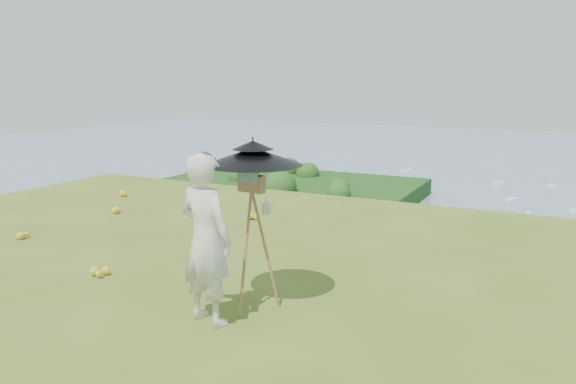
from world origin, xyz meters
The scene contains 12 objects.
ground centered at (0.00, 0.00, 0.00)m, with size 14.00×14.00×0.00m, color #4C671D.
shoreline_tier centered at (0.00, 75.00, -36.00)m, with size 170.00×28.00×8.00m, color #696454.
bay_water centered at (0.00, 240.00, -34.00)m, with size 700.00×700.00×0.00m, color #7791AA.
peninsula centered at (-75.00, 155.00, -29.00)m, with size 90.00×60.00×12.00m, color #133E10, non-canonical shape.
slope_trees centered at (0.00, 35.00, -15.00)m, with size 110.00×50.00×6.00m, color #254B16, non-canonical shape.
harbor_town centered at (0.00, 75.00, -29.50)m, with size 110.00×22.00×5.00m, color silver, non-canonical shape.
moored_boats centered at (-12.50, 161.00, -33.65)m, with size 140.00×140.00×0.70m, color white, non-canonical shape.
wildflowers centered at (0.00, 0.25, 0.06)m, with size 10.00×10.50×0.12m, color yellow, non-canonical shape.
painter centered at (1.33, -0.06, 0.93)m, with size 0.68×0.45×1.87m, color beige.
field_easel centered at (1.57, 0.50, 0.85)m, with size 0.65×0.65×1.71m, color #8F593C, non-canonical shape.
sun_umbrella centered at (1.58, 0.53, 1.69)m, with size 1.11×1.11×0.58m, color black, non-canonical shape.
painter_cap centered at (1.33, -0.06, 1.81)m, with size 0.21×0.26×0.10m, color #D27380, non-canonical shape.
Camera 1 is at (4.70, -4.81, 2.58)m, focal length 35.00 mm.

